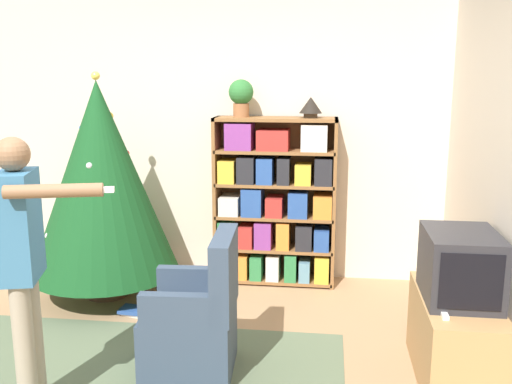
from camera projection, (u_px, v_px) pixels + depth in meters
The scene contains 11 objects.
wall_back at pixel (233, 138), 5.32m from camera, with size 8.00×0.10×2.60m.
bookshelf at pixel (275, 203), 5.15m from camera, with size 1.09×0.32×1.51m.
tv_stand at pixel (455, 339), 3.54m from camera, with size 0.45×0.94×0.54m.
television at pixel (460, 266), 3.44m from camera, with size 0.42×0.56×0.42m.
game_remote at pixel (444, 314), 3.23m from camera, with size 0.04×0.12×0.02m.
christmas_tree at pixel (101, 179), 4.76m from camera, with size 1.25×1.25×1.91m.
armchair at pixel (196, 324), 3.64m from camera, with size 0.60×0.59×0.92m.
standing_person at pixel (23, 255), 3.09m from camera, with size 0.70×0.46×1.57m.
potted_plant at pixel (241, 95), 5.00m from camera, with size 0.22×0.22×0.33m.
table_lamp at pixel (311, 106), 4.94m from camera, with size 0.20×0.20×0.18m.
book_pile_near_tree at pixel (134, 311), 4.56m from camera, with size 0.23×0.18×0.05m.
Camera 1 is at (0.90, -3.05, 1.89)m, focal length 40.00 mm.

